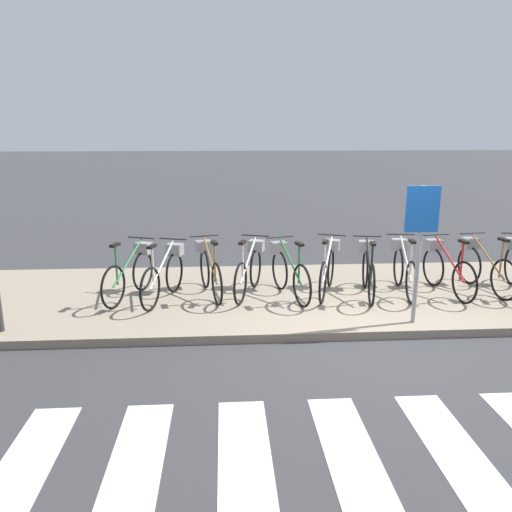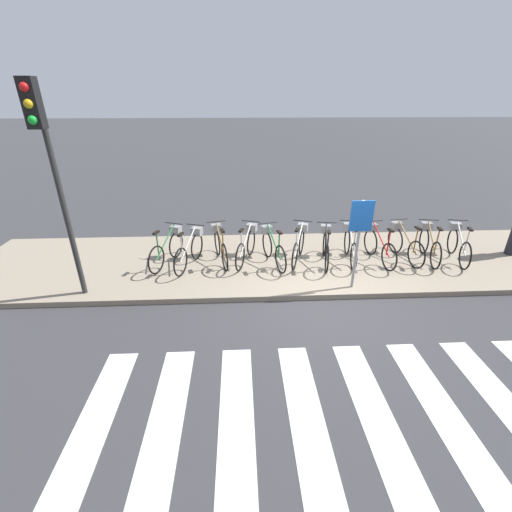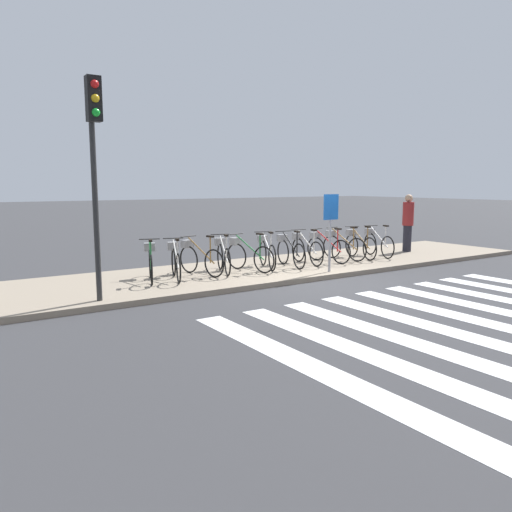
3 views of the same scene
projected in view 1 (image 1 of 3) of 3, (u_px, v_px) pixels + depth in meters
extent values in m
plane|color=#38383A|center=(375.00, 340.00, 6.50)|extent=(120.00, 120.00, 0.00)
cube|color=gray|center=(345.00, 295.00, 8.10)|extent=(16.12, 3.34, 0.12)
torus|color=black|center=(113.00, 287.00, 7.25)|extent=(0.25, 0.62, 0.65)
torus|color=black|center=(143.00, 271.00, 8.08)|extent=(0.25, 0.62, 0.65)
cylinder|color=#267238|center=(128.00, 262.00, 7.60)|extent=(0.34, 0.86, 0.55)
cylinder|color=#267238|center=(116.00, 266.00, 7.30)|extent=(0.04, 0.04, 0.58)
cube|color=black|center=(115.00, 245.00, 7.22)|extent=(0.13, 0.21, 0.04)
cylinder|color=#262626|center=(141.00, 238.00, 7.95)|extent=(0.44, 0.18, 0.02)
cube|color=gray|center=(143.00, 248.00, 8.04)|extent=(0.29, 0.27, 0.18)
torus|color=black|center=(150.00, 289.00, 7.16)|extent=(0.23, 0.63, 0.65)
torus|color=black|center=(174.00, 272.00, 8.00)|extent=(0.23, 0.63, 0.65)
cylinder|color=beige|center=(162.00, 264.00, 7.51)|extent=(0.30, 0.87, 0.55)
cylinder|color=beige|center=(153.00, 267.00, 7.20)|extent=(0.04, 0.04, 0.58)
cube|color=black|center=(152.00, 247.00, 7.13)|extent=(0.13, 0.21, 0.04)
cylinder|color=#262626|center=(173.00, 239.00, 7.86)|extent=(0.45, 0.16, 0.02)
cube|color=gray|center=(175.00, 250.00, 7.95)|extent=(0.29, 0.26, 0.18)
torus|color=black|center=(217.00, 284.00, 7.40)|extent=(0.19, 0.64, 0.65)
torus|color=black|center=(205.00, 269.00, 8.22)|extent=(0.19, 0.64, 0.65)
cylinder|color=olive|center=(210.00, 260.00, 7.74)|extent=(0.25, 0.89, 0.55)
cylinder|color=olive|center=(215.00, 263.00, 7.44)|extent=(0.04, 0.04, 0.58)
cube|color=black|center=(214.00, 243.00, 7.36)|extent=(0.12, 0.21, 0.04)
cylinder|color=#262626|center=(204.00, 236.00, 8.08)|extent=(0.45, 0.13, 0.02)
cube|color=gray|center=(204.00, 246.00, 8.17)|extent=(0.28, 0.25, 0.18)
torus|color=black|center=(240.00, 284.00, 7.42)|extent=(0.24, 0.63, 0.65)
torus|color=black|center=(256.00, 268.00, 8.25)|extent=(0.24, 0.63, 0.65)
cylinder|color=beige|center=(248.00, 259.00, 7.77)|extent=(0.32, 0.87, 0.55)
cylinder|color=beige|center=(243.00, 263.00, 7.46)|extent=(0.04, 0.04, 0.58)
cube|color=black|center=(242.00, 242.00, 7.38)|extent=(0.13, 0.21, 0.04)
cylinder|color=#262626|center=(256.00, 236.00, 8.11)|extent=(0.44, 0.17, 0.02)
cube|color=gray|center=(256.00, 246.00, 8.20)|extent=(0.29, 0.27, 0.18)
torus|color=black|center=(302.00, 286.00, 7.32)|extent=(0.20, 0.64, 0.65)
torus|color=black|center=(280.00, 270.00, 8.13)|extent=(0.20, 0.64, 0.65)
cylinder|color=#267238|center=(291.00, 261.00, 7.66)|extent=(0.27, 0.88, 0.55)
cylinder|color=#267238|center=(299.00, 265.00, 7.36)|extent=(0.04, 0.04, 0.58)
cube|color=black|center=(299.00, 244.00, 7.28)|extent=(0.12, 0.21, 0.04)
cylinder|color=#262626|center=(280.00, 237.00, 8.00)|extent=(0.45, 0.14, 0.02)
cube|color=gray|center=(279.00, 248.00, 8.09)|extent=(0.28, 0.26, 0.18)
torus|color=black|center=(323.00, 283.00, 7.47)|extent=(0.25, 0.62, 0.65)
torus|color=black|center=(331.00, 267.00, 8.30)|extent=(0.25, 0.62, 0.65)
cylinder|color=silver|center=(328.00, 259.00, 7.82)|extent=(0.33, 0.86, 0.55)
cylinder|color=silver|center=(325.00, 262.00, 7.51)|extent=(0.04, 0.04, 0.58)
cube|color=black|center=(325.00, 242.00, 7.43)|extent=(0.13, 0.21, 0.04)
cylinder|color=#262626|center=(332.00, 235.00, 8.16)|extent=(0.44, 0.18, 0.02)
cube|color=gray|center=(332.00, 245.00, 8.25)|extent=(0.29, 0.27, 0.18)
torus|color=black|center=(372.00, 285.00, 7.34)|extent=(0.15, 0.65, 0.65)
torus|color=black|center=(365.00, 269.00, 8.20)|extent=(0.15, 0.65, 0.65)
cylinder|color=black|center=(369.00, 260.00, 7.71)|extent=(0.19, 0.90, 0.55)
cylinder|color=black|center=(372.00, 264.00, 7.39)|extent=(0.04, 0.04, 0.58)
cube|color=black|center=(373.00, 244.00, 7.31)|extent=(0.10, 0.21, 0.04)
cylinder|color=#262626|center=(367.00, 236.00, 8.06)|extent=(0.46, 0.10, 0.02)
cube|color=gray|center=(366.00, 247.00, 8.16)|extent=(0.27, 0.24, 0.18)
torus|color=black|center=(411.00, 282.00, 7.48)|extent=(0.11, 0.65, 0.65)
torus|color=black|center=(398.00, 267.00, 8.34)|extent=(0.11, 0.65, 0.65)
cylinder|color=beige|center=(406.00, 258.00, 7.85)|extent=(0.14, 0.90, 0.55)
cylinder|color=beige|center=(411.00, 261.00, 7.53)|extent=(0.04, 0.04, 0.58)
cube|color=black|center=(412.00, 241.00, 7.45)|extent=(0.09, 0.21, 0.04)
cylinder|color=#262626|center=(401.00, 234.00, 8.21)|extent=(0.46, 0.08, 0.02)
cube|color=gray|center=(399.00, 245.00, 8.30)|extent=(0.26, 0.23, 0.18)
torus|color=black|center=(464.00, 283.00, 7.47)|extent=(0.12, 0.65, 0.65)
torus|color=black|center=(433.00, 267.00, 8.32)|extent=(0.12, 0.65, 0.65)
cylinder|color=red|center=(450.00, 258.00, 7.83)|extent=(0.15, 0.90, 0.55)
cylinder|color=red|center=(462.00, 262.00, 7.52)|extent=(0.04, 0.04, 0.58)
cube|color=black|center=(464.00, 242.00, 7.44)|extent=(0.09, 0.21, 0.04)
cylinder|color=#262626|center=(436.00, 235.00, 8.18)|extent=(0.46, 0.08, 0.02)
cube|color=gray|center=(433.00, 245.00, 8.27)|extent=(0.26, 0.23, 0.18)
torus|color=black|center=(504.00, 280.00, 7.60)|extent=(0.12, 0.65, 0.65)
torus|color=black|center=(469.00, 265.00, 8.44)|extent=(0.12, 0.65, 0.65)
cylinder|color=olive|center=(488.00, 256.00, 7.96)|extent=(0.15, 0.90, 0.55)
cylinder|color=olive|center=(501.00, 260.00, 7.64)|extent=(0.04, 0.04, 0.58)
cube|color=black|center=(504.00, 240.00, 7.57)|extent=(0.10, 0.21, 0.04)
cylinder|color=#262626|center=(473.00, 233.00, 8.31)|extent=(0.46, 0.08, 0.02)
cube|color=gray|center=(470.00, 243.00, 8.40)|extent=(0.26, 0.23, 0.18)
torus|color=black|center=(512.00, 265.00, 8.42)|extent=(0.16, 0.64, 0.65)
cylinder|color=#99999E|center=(418.00, 256.00, 6.57)|extent=(0.06, 0.06, 1.86)
cube|color=#1959B2|center=(423.00, 209.00, 6.40)|extent=(0.44, 0.03, 0.60)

